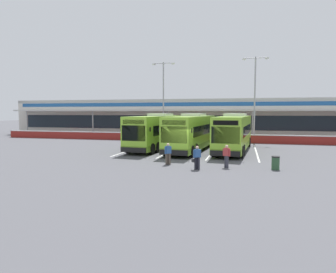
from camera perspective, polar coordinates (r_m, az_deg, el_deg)
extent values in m
plane|color=#4C4C51|center=(25.52, 2.59, -4.20)|extent=(200.00, 200.00, 0.00)
cube|color=beige|center=(51.96, 8.63, 3.31)|extent=(70.00, 10.00, 5.50)
cube|color=#19232D|center=(46.98, 8.03, 2.63)|extent=(66.00, 0.08, 2.20)
cube|color=navy|center=(46.96, 8.07, 6.10)|extent=(68.00, 0.08, 0.60)
cube|color=beige|center=(45.48, 7.85, 4.96)|extent=(67.00, 3.00, 0.24)
cube|color=gray|center=(51.98, 8.68, 6.61)|extent=(70.00, 10.00, 0.50)
cylinder|color=#999999|center=(56.93, -25.13, 2.38)|extent=(0.20, 0.20, 4.20)
cylinder|color=#999999|center=(50.00, -14.06, 2.42)|extent=(0.20, 0.20, 4.20)
cylinder|color=#999999|center=(45.46, -0.15, 2.35)|extent=(0.20, 0.20, 4.20)
cylinder|color=#999999|center=(44.05, 15.69, 2.11)|extent=(0.20, 0.20, 4.20)
cube|color=maroon|center=(39.67, 6.82, -0.33)|extent=(60.00, 0.36, 1.00)
cube|color=#B2B2B2|center=(39.63, 6.83, 0.46)|extent=(60.00, 0.40, 0.10)
cube|color=#8CC633|center=(32.43, -2.03, 1.08)|extent=(3.51, 12.17, 3.19)
cube|color=olive|center=(32.54, -2.02, -1.23)|extent=(3.53, 12.19, 0.56)
cube|color=black|center=(32.79, -1.78, 1.55)|extent=(3.34, 9.78, 0.96)
cube|color=black|center=(26.95, -6.54, 0.63)|extent=(2.31, 0.29, 1.40)
cube|color=black|center=(26.89, -6.57, 2.76)|extent=(2.05, 0.24, 0.40)
cube|color=silver|center=(33.30, -1.42, 4.16)|extent=(2.27, 2.96, 0.28)
cube|color=black|center=(27.00, -6.61, -2.56)|extent=(2.45, 0.36, 0.44)
cube|color=black|center=(26.67, -3.40, 1.36)|extent=(0.09, 0.13, 0.36)
cube|color=black|center=(27.90, -8.94, 1.46)|extent=(0.09, 0.13, 0.36)
cylinder|color=black|center=(36.50, 2.31, -0.70)|extent=(0.40, 1.06, 1.04)
cylinder|color=black|center=(37.25, -1.22, -0.59)|extent=(0.40, 1.06, 1.04)
cylinder|color=black|center=(29.15, -2.06, -2.06)|extent=(0.40, 1.06, 1.04)
cylinder|color=black|center=(30.08, -6.32, -1.88)|extent=(0.40, 1.06, 1.04)
cylinder|color=black|center=(27.85, -3.09, -2.38)|extent=(0.40, 1.06, 1.04)
cylinder|color=black|center=(28.83, -7.51, -2.17)|extent=(0.40, 1.06, 1.04)
cube|color=#8CC633|center=(30.76, 4.50, 0.87)|extent=(3.51, 12.17, 3.19)
cube|color=olive|center=(30.88, 4.48, -1.56)|extent=(3.53, 12.19, 0.56)
cube|color=black|center=(31.13, 4.68, 1.37)|extent=(3.34, 9.78, 0.96)
cube|color=black|center=(25.05, 1.12, 0.36)|extent=(2.31, 0.29, 1.40)
cube|color=black|center=(24.98, 1.11, 2.64)|extent=(2.05, 0.24, 0.40)
cube|color=silver|center=(31.67, 4.97, 4.12)|extent=(2.27, 2.96, 0.28)
cube|color=black|center=(25.10, 1.03, -3.08)|extent=(2.45, 0.36, 0.44)
cube|color=black|center=(24.96, 4.55, 1.13)|extent=(0.09, 0.13, 0.36)
cube|color=black|center=(25.83, -1.72, 1.26)|extent=(0.09, 0.13, 0.36)
cylinder|color=black|center=(35.10, 8.24, -0.96)|extent=(0.40, 1.06, 1.04)
cylinder|color=black|center=(35.61, 4.46, -0.85)|extent=(0.40, 1.06, 1.04)
cylinder|color=black|center=(27.51, 5.23, -2.48)|extent=(0.40, 1.06, 1.04)
cylinder|color=black|center=(28.17, 0.50, -2.29)|extent=(0.40, 1.06, 1.04)
cylinder|color=black|center=(26.17, 4.51, -2.84)|extent=(0.40, 1.06, 1.04)
cylinder|color=black|center=(26.85, -0.44, -2.63)|extent=(0.40, 1.06, 1.04)
cube|color=#8CC633|center=(30.87, 12.37, 0.79)|extent=(3.51, 12.17, 3.19)
cube|color=olive|center=(30.99, 12.33, -1.63)|extent=(3.53, 12.19, 0.56)
cube|color=black|center=(31.25, 12.47, 1.29)|extent=(3.34, 9.78, 0.96)
cube|color=black|center=(24.97, 10.83, 0.26)|extent=(2.31, 0.29, 1.40)
cube|color=black|center=(24.91, 10.86, 2.55)|extent=(2.05, 0.24, 0.40)
cube|color=silver|center=(31.80, 12.63, 4.03)|extent=(2.27, 2.96, 0.28)
cube|color=black|center=(25.02, 10.74, -3.18)|extent=(2.45, 0.36, 0.44)
cube|color=black|center=(25.14, 14.24, 1.03)|extent=(0.09, 0.13, 0.36)
cube|color=black|center=(25.54, 7.72, 1.18)|extent=(0.09, 0.13, 0.36)
cylinder|color=black|center=(35.45, 15.10, -1.02)|extent=(0.40, 1.06, 1.04)
cylinder|color=black|center=(35.68, 11.27, -0.91)|extent=(0.40, 1.06, 1.04)
cylinder|color=black|center=(27.72, 14.03, -2.55)|extent=(0.40, 1.06, 1.04)
cylinder|color=black|center=(28.01, 9.15, -2.39)|extent=(0.40, 1.06, 1.04)
cylinder|color=black|center=(26.33, 13.77, -2.91)|extent=(0.40, 1.06, 1.04)
cylinder|color=black|center=(26.64, 8.64, -2.74)|extent=(0.40, 1.06, 1.04)
cube|color=silver|center=(32.97, -6.07, -2.20)|extent=(0.14, 13.00, 0.01)
cube|color=silver|center=(31.77, 1.06, -2.44)|extent=(0.14, 13.00, 0.01)
cube|color=silver|center=(31.09, 8.63, -2.65)|extent=(0.14, 13.00, 0.01)
cube|color=silver|center=(30.97, 16.39, -2.81)|extent=(0.14, 13.00, 0.01)
cube|color=black|center=(20.80, 5.26, -5.07)|extent=(0.21, 0.22, 0.84)
cube|color=black|center=(20.74, 5.79, -5.11)|extent=(0.21, 0.22, 0.84)
cube|color=#2D5693|center=(20.66, 5.54, -3.18)|extent=(0.40, 0.35, 0.56)
cube|color=#2D5693|center=(20.59, 4.96, -3.28)|extent=(0.13, 0.13, 0.54)
cube|color=#2D5693|center=(20.74, 6.11, -3.23)|extent=(0.13, 0.13, 0.54)
sphere|color=#DBB293|center=(20.61, 5.55, -2.10)|extent=(0.22, 0.22, 0.22)
cube|color=black|center=(20.66, 4.75, -4.55)|extent=(0.24, 0.30, 0.22)
cylinder|color=black|center=(20.63, 4.76, -4.05)|extent=(0.02, 0.02, 0.16)
cube|color=#4C4238|center=(22.59, -0.24, -4.28)|extent=(0.22, 0.23, 0.84)
cube|color=#4C4238|center=(22.55, 0.26, -4.29)|extent=(0.22, 0.23, 0.84)
cube|color=#2D5693|center=(22.47, 0.01, -2.52)|extent=(0.40, 0.39, 0.56)
cube|color=#2D5693|center=(22.38, -0.49, -2.62)|extent=(0.13, 0.13, 0.54)
cube|color=#2D5693|center=(22.58, 0.50, -2.56)|extent=(0.13, 0.13, 0.54)
sphere|color=#DBB293|center=(22.43, 0.01, -1.53)|extent=(0.22, 0.22, 0.22)
cube|color=#33333D|center=(21.83, 10.88, -4.68)|extent=(0.19, 0.22, 0.84)
cube|color=#33333D|center=(21.66, 11.16, -4.75)|extent=(0.19, 0.22, 0.84)
cube|color=#B23838|center=(21.64, 11.05, -2.89)|extent=(0.39, 0.32, 0.56)
cube|color=#B23838|center=(21.73, 10.51, -2.92)|extent=(0.12, 0.12, 0.54)
cube|color=#B23838|center=(21.56, 11.59, -3.00)|extent=(0.12, 0.12, 0.54)
sphere|color=#DBB293|center=(21.59, 11.06, -1.86)|extent=(0.22, 0.22, 0.22)
cylinder|color=#9E9EA3|center=(43.46, -0.88, 6.73)|extent=(0.20, 0.20, 11.00)
cylinder|color=#9E9EA3|center=(43.98, -0.88, 13.71)|extent=(2.80, 0.10, 0.10)
cube|color=silver|center=(44.35, -2.68, 13.50)|extent=(0.44, 0.28, 0.20)
cube|color=silver|center=(43.63, 0.94, 13.65)|extent=(0.44, 0.28, 0.20)
cylinder|color=#9E9EA3|center=(40.78, 16.11, 6.69)|extent=(0.20, 0.20, 11.00)
cylinder|color=#9E9EA3|center=(41.34, 16.28, 14.11)|extent=(2.80, 0.10, 0.10)
cube|color=silver|center=(41.30, 14.28, 14.02)|extent=(0.44, 0.28, 0.20)
cube|color=silver|center=(41.39, 18.27, 13.92)|extent=(0.44, 0.28, 0.20)
cylinder|color=#2D5133|center=(21.86, 19.71, -4.84)|extent=(0.52, 0.52, 0.85)
cylinder|color=black|center=(21.79, 19.74, -3.63)|extent=(0.54, 0.54, 0.08)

